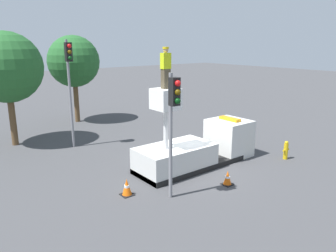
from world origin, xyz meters
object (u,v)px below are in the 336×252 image
(traffic_light_pole, at_px, (173,112))
(tree_left_bg, at_px, (74,62))
(traffic_cone_rear, at_px, (127,187))
(tree_right_bg, at_px, (6,68))
(traffic_light_across, at_px, (69,73))
(traffic_cone_curbside, at_px, (228,178))
(worker, at_px, (166,68))
(bucket_truck, at_px, (198,148))
(fire_hydrant, at_px, (286,150))

(traffic_light_pole, xyz_separation_m, tree_left_bg, (2.31, 14.34, 1.07))
(traffic_cone_rear, bearing_deg, tree_right_bg, 100.07)
(traffic_light_across, height_order, traffic_cone_curbside, traffic_light_across)
(worker, height_order, tree_left_bg, tree_left_bg)
(bucket_truck, relative_size, traffic_cone_rear, 9.52)
(fire_hydrant, xyz_separation_m, tree_left_bg, (-5.02, 14.50, 4.00))
(traffic_cone_curbside, xyz_separation_m, tree_left_bg, (-0.30, 14.78, 4.19))
(traffic_cone_rear, xyz_separation_m, tree_left_bg, (3.54, 12.99, 4.16))
(tree_right_bg, bearing_deg, worker, -64.60)
(bucket_truck, height_order, traffic_light_across, traffic_light_across)
(traffic_cone_rear, bearing_deg, tree_left_bg, 74.76)
(worker, xyz_separation_m, fire_hydrant, (6.04, -2.27, -4.32))
(traffic_light_across, bearing_deg, bucket_truck, -59.76)
(tree_left_bg, bearing_deg, traffic_light_pole, -99.14)
(traffic_light_pole, height_order, tree_right_bg, tree_right_bg)
(traffic_light_across, xyz_separation_m, traffic_cone_rear, (-0.81, -7.06, -3.90))
(fire_hydrant, bearing_deg, bucket_truck, 150.92)
(bucket_truck, distance_m, traffic_cone_curbside, 2.68)
(traffic_light_pole, distance_m, tree_left_bg, 14.57)
(traffic_light_across, height_order, traffic_cone_rear, traffic_light_across)
(traffic_light_across, xyz_separation_m, fire_hydrant, (7.75, -8.58, -3.74))
(traffic_light_pole, distance_m, tree_right_bg, 11.49)
(traffic_cone_rear, bearing_deg, bucket_truck, 9.53)
(worker, relative_size, traffic_light_pole, 0.36)
(traffic_light_across, distance_m, fire_hydrant, 12.15)
(bucket_truck, distance_m, tree_left_bg, 12.81)
(traffic_light_across, height_order, tree_right_bg, tree_right_bg)
(worker, height_order, tree_right_bg, tree_right_bg)
(worker, bearing_deg, tree_left_bg, 85.27)
(worker, bearing_deg, traffic_cone_rear, -163.38)
(worker, relative_size, traffic_cone_curbside, 2.82)
(worker, distance_m, traffic_light_across, 6.56)
(bucket_truck, xyz_separation_m, traffic_cone_curbside, (-0.65, -2.54, -0.53))
(tree_right_bg, bearing_deg, traffic_light_across, -46.16)
(traffic_light_across, relative_size, traffic_cone_curbside, 9.67)
(traffic_cone_rear, xyz_separation_m, traffic_cone_curbside, (3.84, -1.79, -0.03))
(bucket_truck, xyz_separation_m, traffic_light_across, (-3.68, 6.31, 3.40))
(tree_right_bg, bearing_deg, traffic_light_pole, -75.03)
(worker, distance_m, traffic_light_pole, 2.83)
(bucket_truck, bearing_deg, tree_right_bg, 124.77)
(traffic_light_pole, height_order, traffic_cone_rear, traffic_light_pole)
(worker, relative_size, traffic_light_across, 0.29)
(bucket_truck, distance_m, traffic_light_across, 8.06)
(worker, bearing_deg, traffic_cone_curbside, -62.64)
(worker, relative_size, tree_left_bg, 0.27)
(bucket_truck, bearing_deg, traffic_light_across, 120.24)
(bucket_truck, relative_size, traffic_light_across, 1.08)
(bucket_truck, relative_size, traffic_light_pole, 1.34)
(tree_right_bg, bearing_deg, fire_hydrant, -47.47)
(tree_left_bg, bearing_deg, bucket_truck, -85.56)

